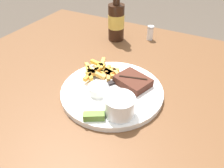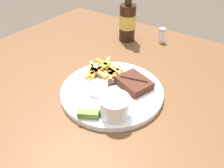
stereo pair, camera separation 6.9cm
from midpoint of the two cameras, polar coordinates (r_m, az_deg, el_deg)
name	(u,v)px [view 1 (the left image)]	position (r m, az deg, el deg)	size (l,w,h in m)	color
dining_table	(112,110)	(0.76, -2.60, -6.83)	(1.31, 1.14, 0.75)	brown
dinner_plate	(112,91)	(0.70, -2.79, -1.98)	(0.33, 0.33, 0.02)	white
steak_portion	(133,81)	(0.71, 2.73, 0.65)	(0.13, 0.11, 0.03)	#472319
fries_pile	(101,71)	(0.76, -5.60, 3.27)	(0.15, 0.15, 0.02)	gold
coleslaw_cup	(120,105)	(0.59, -1.28, -5.63)	(0.08, 0.08, 0.06)	white
dipping_sauce_cup	(98,89)	(0.68, -6.50, -1.42)	(0.06, 0.06, 0.03)	silver
pickle_spear	(94,116)	(0.60, -8.05, -8.47)	(0.06, 0.05, 0.02)	#567A2D
fork_utensil	(94,77)	(0.75, -7.40, 1.64)	(0.13, 0.05, 0.00)	#B7B7BC
knife_utensil	(119,80)	(0.73, -0.79, 0.85)	(0.10, 0.15, 0.01)	#B7B7BC
beer_bottle	(116,20)	(1.01, -0.92, 16.29)	(0.07, 0.07, 0.26)	black
salt_shaker	(150,33)	(1.03, 8.04, 13.06)	(0.03, 0.03, 0.07)	white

